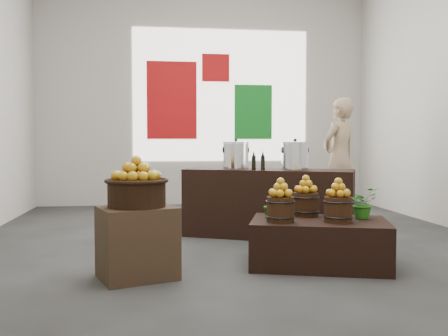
{
  "coord_description": "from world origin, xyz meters",
  "views": [
    {
      "loc": [
        -0.87,
        -5.65,
        1.15
      ],
      "look_at": [
        -0.16,
        -0.4,
        0.87
      ],
      "focal_mm": 40.0,
      "sensor_mm": 36.0,
      "label": 1
    }
  ],
  "objects": [
    {
      "name": "deco_red_left",
      "position": [
        -0.6,
        3.47,
        1.9
      ],
      "size": [
        0.9,
        0.04,
        1.4
      ],
      "primitive_type": "cube",
      "color": "#B80E10",
      "rests_on": "back_wall"
    },
    {
      "name": "display_table",
      "position": [
        0.61,
        -1.24,
        0.21
      ],
      "size": [
        1.4,
        1.08,
        0.43
      ],
      "primitive_type": "cube",
      "rotation": [
        0.0,
        0.0,
        -0.29
      ],
      "color": "black",
      "rests_on": "ground"
    },
    {
      "name": "apples_in_bucket_front_left",
      "position": [
        0.23,
        -1.3,
        0.74
      ],
      "size": [
        0.19,
        0.19,
        0.17
      ],
      "primitive_type": null,
      "color": "maroon",
      "rests_on": "apple_bucket_front_left"
    },
    {
      "name": "wicker_basket",
      "position": [
        -1.04,
        -1.44,
        0.71
      ],
      "size": [
        0.48,
        0.48,
        0.22
      ],
      "primitive_type": "cylinder",
      "color": "black",
      "rests_on": "crate"
    },
    {
      "name": "ground",
      "position": [
        0.0,
        0.0,
        0.0
      ],
      "size": [
        7.0,
        7.0,
        0.0
      ],
      "primitive_type": "plane",
      "color": "#393937",
      "rests_on": "ground"
    },
    {
      "name": "stock_pot_center",
      "position": [
        0.75,
        0.08,
        0.97
      ],
      "size": [
        0.31,
        0.31,
        0.31
      ],
      "primitive_type": "cylinder",
      "color": "silver",
      "rests_on": "counter"
    },
    {
      "name": "back_wall",
      "position": [
        0.0,
        3.5,
        2.0
      ],
      "size": [
        6.0,
        0.04,
        4.0
      ],
      "primitive_type": "cube",
      "color": "beige",
      "rests_on": "ground"
    },
    {
      "name": "deco_green_right",
      "position": [
        0.9,
        3.47,
        1.7
      ],
      "size": [
        0.7,
        0.04,
        1.0
      ],
      "primitive_type": "cube",
      "color": "#12771E",
      "rests_on": "back_wall"
    },
    {
      "name": "shopper",
      "position": [
        1.9,
        1.66,
        0.91
      ],
      "size": [
        0.79,
        0.72,
        1.82
      ],
      "primitive_type": "imported",
      "rotation": [
        0.0,
        0.0,
        3.69
      ],
      "color": "tan",
      "rests_on": "ground"
    },
    {
      "name": "herb_garnish_right",
      "position": [
        1.04,
        -1.22,
        0.57
      ],
      "size": [
        0.33,
        0.31,
        0.29
      ],
      "primitive_type": "imported",
      "rotation": [
        0.0,
        0.0,
        0.39
      ],
      "color": "#206715",
      "rests_on": "display_table"
    },
    {
      "name": "back_opening",
      "position": [
        0.3,
        3.48,
        2.0
      ],
      "size": [
        3.2,
        0.02,
        2.4
      ],
      "primitive_type": "cube",
      "color": "white",
      "rests_on": "back_wall"
    },
    {
      "name": "apples_in_basket",
      "position": [
        -1.04,
        -1.44,
        0.92
      ],
      "size": [
        0.38,
        0.38,
        0.2
      ],
      "primitive_type": null,
      "color": "maroon",
      "rests_on": "wicker_basket"
    },
    {
      "name": "apple_bucket_front_right",
      "position": [
        0.74,
        -1.38,
        0.54
      ],
      "size": [
        0.25,
        0.25,
        0.23
      ],
      "primitive_type": "cylinder",
      "color": "#331C0D",
      "rests_on": "display_table"
    },
    {
      "name": "apple_bucket_rear",
      "position": [
        0.56,
        -0.99,
        0.54
      ],
      "size": [
        0.25,
        0.25,
        0.23
      ],
      "primitive_type": "cylinder",
      "color": "#331C0D",
      "rests_on": "display_table"
    },
    {
      "name": "apples_in_bucket_front_right",
      "position": [
        0.74,
        -1.38,
        0.74
      ],
      "size": [
        0.19,
        0.19,
        0.17
      ],
      "primitive_type": null,
      "color": "maroon",
      "rests_on": "apple_bucket_front_right"
    },
    {
      "name": "deco_red_upper",
      "position": [
        0.2,
        3.47,
        2.5
      ],
      "size": [
        0.5,
        0.04,
        0.5
      ],
      "primitive_type": "cube",
      "color": "#B80E10",
      "rests_on": "back_wall"
    },
    {
      "name": "crate",
      "position": [
        -1.04,
        -1.44,
        0.3
      ],
      "size": [
        0.73,
        0.67,
        0.6
      ],
      "primitive_type": "cube",
      "rotation": [
        0.0,
        0.0,
        0.34
      ],
      "color": "#463020",
      "rests_on": "ground"
    },
    {
      "name": "apples_in_bucket_rear",
      "position": [
        0.56,
        -0.99,
        0.74
      ],
      "size": [
        0.19,
        0.19,
        0.17
      ],
      "primitive_type": null,
      "color": "maroon",
      "rests_on": "apple_bucket_rear"
    },
    {
      "name": "stock_pot_left",
      "position": [
        0.09,
        0.38,
        0.97
      ],
      "size": [
        0.31,
        0.31,
        0.31
      ],
      "primitive_type": "cylinder",
      "color": "silver",
      "rests_on": "counter"
    },
    {
      "name": "oil_cruets",
      "position": [
        0.38,
        0.03,
        0.93
      ],
      "size": [
        0.16,
        0.11,
        0.23
      ],
      "primitive_type": null,
      "rotation": [
        0.0,
        0.0,
        -0.43
      ],
      "color": "black",
      "rests_on": "counter"
    },
    {
      "name": "herb_garnish_left",
      "position": [
        0.2,
        -0.99,
        0.55
      ],
      "size": [
        0.15,
        0.14,
        0.24
      ],
      "primitive_type": "imported",
      "rotation": [
        0.0,
        0.0,
        0.27
      ],
      "color": "#206715",
      "rests_on": "display_table"
    },
    {
      "name": "apple_bucket_front_left",
      "position": [
        0.23,
        -1.3,
        0.54
      ],
      "size": [
        0.25,
        0.25,
        0.23
      ],
      "primitive_type": "cylinder",
      "color": "#331C0D",
      "rests_on": "display_table"
    },
    {
      "name": "counter",
      "position": [
        0.46,
        0.21,
        0.41
      ],
      "size": [
        2.08,
        1.41,
        0.82
      ],
      "primitive_type": "cube",
      "rotation": [
        0.0,
        0.0,
        -0.43
      ],
      "color": "black",
      "rests_on": "ground"
    }
  ]
}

